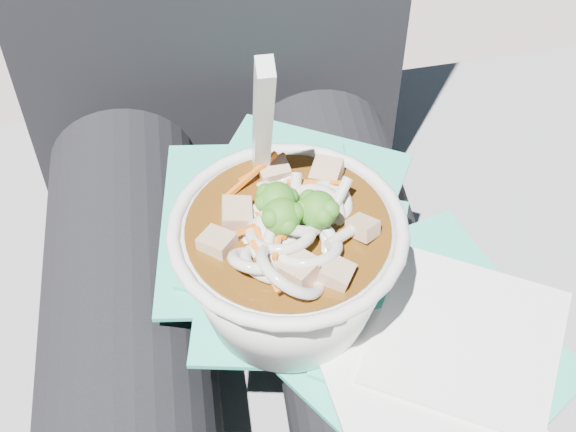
{
  "coord_description": "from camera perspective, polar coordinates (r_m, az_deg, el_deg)",
  "views": [
    {
      "loc": [
        -0.02,
        -0.33,
        1.03
      ],
      "look_at": [
        0.03,
        -0.01,
        0.66
      ],
      "focal_mm": 50.0,
      "sensor_mm": 36.0,
      "label": 1
    }
  ],
  "objects": [
    {
      "name": "stone_ledge",
      "position": [
        0.95,
        -3.27,
        -11.24
      ],
      "size": [
        1.03,
        0.56,
        0.42
      ],
      "primitive_type": "cube",
      "rotation": [
        0.0,
        0.0,
        0.06
      ],
      "color": "slate",
      "rests_on": "ground"
    },
    {
      "name": "udon_bowl",
      "position": [
        0.52,
        -0.0,
        -2.95
      ],
      "size": [
        0.18,
        0.18,
        0.2
      ],
      "color": "silver",
      "rests_on": "plastic_bag"
    },
    {
      "name": "plastic_bag",
      "position": [
        0.58,
        3.52,
        -4.23
      ],
      "size": [
        0.29,
        0.38,
        0.01
      ],
      "color": "#2AB292",
      "rests_on": "lap"
    },
    {
      "name": "napkins",
      "position": [
        0.54,
        10.9,
        -10.16
      ],
      "size": [
        0.19,
        0.18,
        0.01
      ],
      "color": "white",
      "rests_on": "plastic_bag"
    },
    {
      "name": "person_body",
      "position": [
        0.66,
        -3.9,
        -1.73
      ],
      "size": [
        0.34,
        0.94,
        0.97
      ],
      "color": "black",
      "rests_on": "ground"
    },
    {
      "name": "lap",
      "position": [
        0.63,
        -2.9,
        -10.11
      ],
      "size": [
        0.32,
        0.48,
        0.14
      ],
      "color": "black",
      "rests_on": "stone_ledge"
    }
  ]
}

